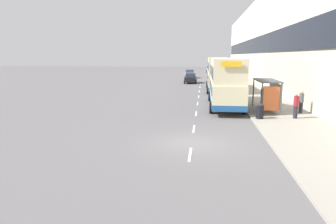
{
  "coord_description": "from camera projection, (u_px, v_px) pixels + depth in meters",
  "views": [
    {
      "loc": [
        0.57,
        -15.19,
        4.54
      ],
      "look_at": [
        -3.01,
        14.59,
        -1.12
      ],
      "focal_mm": 32.0,
      "sensor_mm": 36.0,
      "label": 1
    }
  ],
  "objects": [
    {
      "name": "lane_mark_6",
      "position": [
        200.0,
        87.0,
        43.58
      ],
      "size": [
        0.12,
        2.0,
        0.01
      ],
      "color": "silver",
      "rests_on": "ground_plane"
    },
    {
      "name": "lane_mark_5",
      "position": [
        199.0,
        91.0,
        38.65
      ],
      "size": [
        0.12,
        2.0,
        0.01
      ],
      "color": "silver",
      "rests_on": "ground_plane"
    },
    {
      "name": "car_0",
      "position": [
        191.0,
        78.0,
        50.3
      ],
      "size": [
        2.02,
        4.33,
        1.67
      ],
      "rotation": [
        0.0,
        0.0,
        3.14
      ],
      "color": "black",
      "rests_on": "ground_plane"
    },
    {
      "name": "ground_plane",
      "position": [
        192.0,
        143.0,
        15.73
      ],
      "size": [
        220.0,
        220.0,
        0.0
      ],
      "primitive_type": "plane",
      "color": "#5B595B"
    },
    {
      "name": "double_decker_bus_near",
      "position": [
        226.0,
        82.0,
        26.48
      ],
      "size": [
        2.85,
        10.29,
        4.3
      ],
      "color": "beige",
      "rests_on": "ground_plane"
    },
    {
      "name": "pedestrian_3",
      "position": [
        262.0,
        95.0,
        27.76
      ],
      "size": [
        0.31,
        0.31,
        1.57
      ],
      "color": "#23232D",
      "rests_on": "ground_plane"
    },
    {
      "name": "lane_mark_7",
      "position": [
        200.0,
        84.0,
        48.52
      ],
      "size": [
        0.12,
        2.0,
        0.01
      ],
      "color": "silver",
      "rests_on": "ground_plane"
    },
    {
      "name": "pedestrian_2",
      "position": [
        296.0,
        105.0,
        21.21
      ],
      "size": [
        0.36,
        0.36,
        1.82
      ],
      "color": "#23232D",
      "rests_on": "ground_plane"
    },
    {
      "name": "terrace_facade",
      "position": [
        264.0,
        41.0,
        50.77
      ],
      "size": [
        3.1,
        93.0,
        13.89
      ],
      "color": "beige",
      "rests_on": "ground_plane"
    },
    {
      "name": "car_3",
      "position": [
        218.0,
        78.0,
        51.18
      ],
      "size": [
        1.96,
        3.9,
        1.71
      ],
      "color": "#4C5156",
      "rests_on": "ground_plane"
    },
    {
      "name": "bus_shelter",
      "position": [
        270.0,
        90.0,
        23.82
      ],
      "size": [
        1.6,
        4.2,
        2.48
      ],
      "color": "#4C4C51",
      "rests_on": "ground_plane"
    },
    {
      "name": "litter_bin",
      "position": [
        260.0,
        111.0,
        21.19
      ],
      "size": [
        0.55,
        0.55,
        1.05
      ],
      "color": "black",
      "rests_on": "ground_plane"
    },
    {
      "name": "lane_mark_1",
      "position": [
        194.0,
        129.0,
        18.89
      ],
      "size": [
        0.12,
        2.0,
        0.01
      ],
      "color": "silver",
      "rests_on": "ground_plane"
    },
    {
      "name": "lane_mark_4",
      "position": [
        199.0,
        97.0,
        33.71
      ],
      "size": [
        0.12,
        2.0,
        0.01
      ],
      "color": "silver",
      "rests_on": "ground_plane"
    },
    {
      "name": "lane_mark_0",
      "position": [
        190.0,
        154.0,
        13.95
      ],
      "size": [
        0.12,
        2.0,
        0.01
      ],
      "color": "silver",
      "rests_on": "ground_plane"
    },
    {
      "name": "pedestrian_at_shelter",
      "position": [
        271.0,
        95.0,
        26.98
      ],
      "size": [
        0.36,
        0.36,
        1.82
      ],
      "color": "#23232D",
      "rests_on": "ground_plane"
    },
    {
      "name": "lane_mark_3",
      "position": [
        198.0,
        104.0,
        28.77
      ],
      "size": [
        0.12,
        2.0,
        0.01
      ],
      "color": "silver",
      "rests_on": "ground_plane"
    },
    {
      "name": "double_decker_bus_ahead",
      "position": [
        218.0,
        73.0,
        38.94
      ],
      "size": [
        2.85,
        11.36,
        4.3
      ],
      "color": "beige",
      "rests_on": "ground_plane"
    },
    {
      "name": "car_1",
      "position": [
        210.0,
        69.0,
        83.16
      ],
      "size": [
        2.09,
        4.01,
        1.73
      ],
      "color": "#B7B799",
      "rests_on": "ground_plane"
    },
    {
      "name": "lane_mark_2",
      "position": [
        196.0,
        114.0,
        23.83
      ],
      "size": [
        0.12,
        2.0,
        0.01
      ],
      "color": "silver",
      "rests_on": "ground_plane"
    },
    {
      "name": "pedestrian_1",
      "position": [
        301.0,
        102.0,
        23.16
      ],
      "size": [
        0.35,
        0.35,
        1.77
      ],
      "color": "#23232D",
      "rests_on": "ground_plane"
    },
    {
      "name": "car_2",
      "position": [
        190.0,
        74.0,
        61.77
      ],
      "size": [
        1.98,
        3.82,
        1.72
      ],
      "rotation": [
        0.0,
        0.0,
        3.14
      ],
      "color": "silver",
      "rests_on": "ground_plane"
    },
    {
      "name": "pavement",
      "position": [
        238.0,
        82.0,
        52.52
      ],
      "size": [
        5.0,
        93.0,
        0.14
      ],
      "color": "gray",
      "rests_on": "ground_plane"
    }
  ]
}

